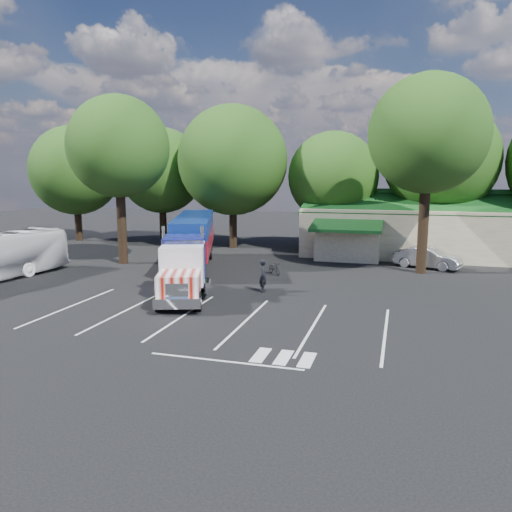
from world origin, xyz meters
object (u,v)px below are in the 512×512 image
(silver_sedan, at_px, (427,258))
(woman, at_px, (264,276))
(semi_truck, at_px, (192,241))
(bicycle, at_px, (274,268))

(silver_sedan, bearing_deg, woman, 158.39)
(semi_truck, height_order, silver_sedan, semi_truck)
(woman, xyz_separation_m, silver_sedan, (9.56, 10.50, -0.19))
(semi_truck, bearing_deg, woman, -50.91)
(semi_truck, xyz_separation_m, silver_sedan, (15.74, 6.71, -1.48))
(bicycle, bearing_deg, semi_truck, 154.18)
(semi_truck, distance_m, bicycle, 5.98)
(semi_truck, height_order, woman, semi_truck)
(semi_truck, xyz_separation_m, woman, (6.18, -3.79, -1.29))
(woman, bearing_deg, semi_truck, 50.04)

